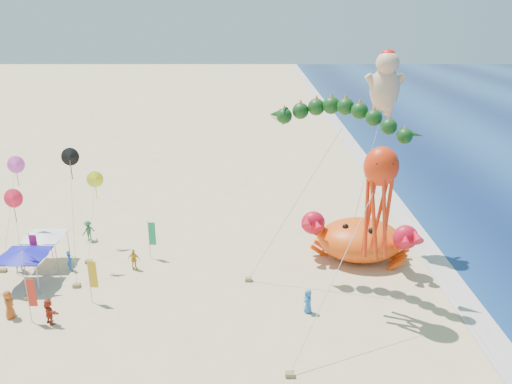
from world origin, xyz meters
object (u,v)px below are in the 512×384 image
(crab_inflatable, at_px, (360,239))
(dragon_kite, at_px, (340,121))
(canopy_blue, at_px, (23,253))
(canopy_white, at_px, (44,234))
(cherub_kite, at_px, (385,81))
(octopus_kite, at_px, (379,194))

(crab_inflatable, distance_m, dragon_kite, 10.78)
(crab_inflatable, xyz_separation_m, canopy_blue, (-24.38, -3.96, 0.75))
(canopy_blue, relative_size, canopy_white, 1.11)
(crab_inflatable, distance_m, cherub_kite, 12.13)
(dragon_kite, height_order, octopus_kite, dragon_kite)
(cherub_kite, height_order, octopus_kite, cherub_kite)
(crab_inflatable, xyz_separation_m, cherub_kite, (1.59, 2.74, 11.71))
(cherub_kite, bearing_deg, crab_inflatable, -120.10)
(dragon_kite, distance_m, cherub_kite, 7.57)
(dragon_kite, height_order, canopy_blue, dragon_kite)
(crab_inflatable, bearing_deg, cherub_kite, 59.90)
(canopy_blue, bearing_deg, octopus_kite, -8.01)
(crab_inflatable, bearing_deg, octopus_kite, -96.24)
(dragon_kite, distance_m, canopy_blue, 23.59)
(cherub_kite, distance_m, canopy_blue, 28.97)
(canopy_white, bearing_deg, cherub_kite, 7.83)
(canopy_blue, xyz_separation_m, canopy_white, (0.17, 3.15, -0.00))
(cherub_kite, xyz_separation_m, octopus_kite, (-2.38, -10.02, -5.36))
(dragon_kite, xyz_separation_m, cherub_kite, (4.24, 6.01, 1.79))
(cherub_kite, xyz_separation_m, canopy_blue, (-25.96, -6.70, -10.96))
(canopy_blue, bearing_deg, crab_inflatable, 9.23)
(crab_inflatable, height_order, canopy_white, crab_inflatable)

